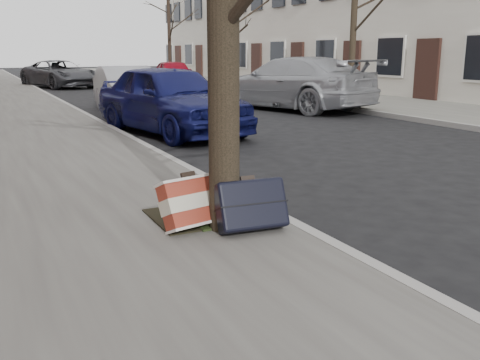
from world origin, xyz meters
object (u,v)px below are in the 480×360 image
suitcase_red (194,202)px  car_near_mid (128,89)px  suitcase_navy (251,205)px  car_near_front (170,99)px

suitcase_red → car_near_mid: bearing=64.7°
suitcase_red → car_near_mid: car_near_mid is taller
suitcase_red → suitcase_navy: (0.41, -0.31, 0.01)m
suitcase_red → car_near_front: (1.98, 6.30, 0.37)m
suitcase_navy → car_near_mid: size_ratio=0.16×
car_near_mid → suitcase_red: bearing=-98.6°
suitcase_red → suitcase_navy: suitcase_navy is taller
suitcase_red → car_near_mid: 10.88m
suitcase_navy → car_near_front: car_near_front is taller
suitcase_navy → car_near_mid: (1.81, 10.96, 0.28)m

